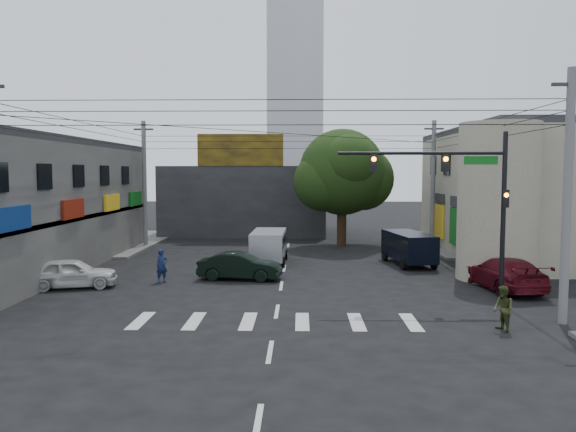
{
  "coord_description": "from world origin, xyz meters",
  "views": [
    {
      "loc": [
        0.94,
        -24.81,
        5.52
      ],
      "look_at": [
        0.28,
        4.0,
        3.25
      ],
      "focal_mm": 35.0,
      "sensor_mm": 36.0,
      "label": 1
    }
  ],
  "objects_px": {
    "street_tree": "(342,172)",
    "utility_pole_near_right": "(567,198)",
    "pedestrian_olive": "(503,309)",
    "white_compact": "(72,273)",
    "traffic_officer": "(162,266)",
    "traffic_gantry": "(464,188)",
    "utility_pole_far_left": "(145,184)",
    "dark_sedan": "(240,266)",
    "utility_pole_far_right": "(433,185)",
    "navy_van": "(408,249)",
    "silver_minivan": "(269,247)",
    "maroon_sedan": "(504,273)"
  },
  "relations": [
    {
      "from": "utility_pole_near_right",
      "to": "navy_van",
      "type": "xyz_separation_m",
      "value": [
        -3.16,
        12.85,
        -3.64
      ]
    },
    {
      "from": "white_compact",
      "to": "traffic_officer",
      "type": "distance_m",
      "value": 4.22
    },
    {
      "from": "utility_pole_far_right",
      "to": "pedestrian_olive",
      "type": "relative_size",
      "value": 5.79
    },
    {
      "from": "white_compact",
      "to": "navy_van",
      "type": "relative_size",
      "value": 0.89
    },
    {
      "from": "silver_minivan",
      "to": "dark_sedan",
      "type": "bearing_deg",
      "value": 168.58
    },
    {
      "from": "traffic_officer",
      "to": "street_tree",
      "type": "bearing_deg",
      "value": 19.21
    },
    {
      "from": "utility_pole_far_left",
      "to": "silver_minivan",
      "type": "xyz_separation_m",
      "value": [
        9.5,
        -7.25,
        -3.62
      ]
    },
    {
      "from": "utility_pole_near_right",
      "to": "utility_pole_far_right",
      "type": "xyz_separation_m",
      "value": [
        0.0,
        20.5,
        0.0
      ]
    },
    {
      "from": "utility_pole_near_right",
      "to": "traffic_officer",
      "type": "height_order",
      "value": "utility_pole_near_right"
    },
    {
      "from": "white_compact",
      "to": "silver_minivan",
      "type": "xyz_separation_m",
      "value": [
        8.97,
        7.42,
        0.27
      ]
    },
    {
      "from": "utility_pole_near_right",
      "to": "white_compact",
      "type": "xyz_separation_m",
      "value": [
        -20.47,
        5.82,
        -3.89
      ]
    },
    {
      "from": "traffic_gantry",
      "to": "traffic_officer",
      "type": "distance_m",
      "value": 14.88
    },
    {
      "from": "utility_pole_near_right",
      "to": "traffic_officer",
      "type": "bearing_deg",
      "value": 156.26
    },
    {
      "from": "utility_pole_far_left",
      "to": "dark_sedan",
      "type": "xyz_separation_m",
      "value": [
        8.32,
        -12.43,
        -3.9
      ]
    },
    {
      "from": "street_tree",
      "to": "traffic_officer",
      "type": "bearing_deg",
      "value": -125.07
    },
    {
      "from": "street_tree",
      "to": "traffic_officer",
      "type": "xyz_separation_m",
      "value": [
        -10.0,
        -14.24,
        -4.64
      ]
    },
    {
      "from": "utility_pole_far_left",
      "to": "maroon_sedan",
      "type": "height_order",
      "value": "utility_pole_far_left"
    },
    {
      "from": "utility_pole_near_right",
      "to": "traffic_officer",
      "type": "xyz_separation_m",
      "value": [
        -16.5,
        7.26,
        -3.77
      ]
    },
    {
      "from": "traffic_gantry",
      "to": "dark_sedan",
      "type": "xyz_separation_m",
      "value": [
        -10.0,
        4.57,
        -4.13
      ]
    },
    {
      "from": "utility_pole_near_right",
      "to": "white_compact",
      "type": "bearing_deg",
      "value": 164.12
    },
    {
      "from": "utility_pole_near_right",
      "to": "dark_sedan",
      "type": "height_order",
      "value": "utility_pole_near_right"
    },
    {
      "from": "traffic_gantry",
      "to": "maroon_sedan",
      "type": "distance_m",
      "value": 5.43
    },
    {
      "from": "utility_pole_far_left",
      "to": "navy_van",
      "type": "height_order",
      "value": "utility_pole_far_left"
    },
    {
      "from": "utility_pole_far_right",
      "to": "silver_minivan",
      "type": "bearing_deg",
      "value": -147.76
    },
    {
      "from": "street_tree",
      "to": "traffic_officer",
      "type": "relative_size",
      "value": 5.25
    },
    {
      "from": "street_tree",
      "to": "pedestrian_olive",
      "type": "height_order",
      "value": "street_tree"
    },
    {
      "from": "utility_pole_far_left",
      "to": "traffic_officer",
      "type": "xyz_separation_m",
      "value": [
        4.5,
        -13.24,
        -3.77
      ]
    },
    {
      "from": "street_tree",
      "to": "utility_pole_far_right",
      "type": "bearing_deg",
      "value": -8.75
    },
    {
      "from": "pedestrian_olive",
      "to": "traffic_officer",
      "type": "bearing_deg",
      "value": -133.51
    },
    {
      "from": "traffic_officer",
      "to": "pedestrian_olive",
      "type": "bearing_deg",
      "value": -66.66
    },
    {
      "from": "maroon_sedan",
      "to": "white_compact",
      "type": "bearing_deg",
      "value": -7.27
    },
    {
      "from": "traffic_officer",
      "to": "pedestrian_olive",
      "type": "xyz_separation_m",
      "value": [
        13.94,
        -8.36,
        -0.03
      ]
    },
    {
      "from": "utility_pole_far_left",
      "to": "silver_minivan",
      "type": "bearing_deg",
      "value": -37.36
    },
    {
      "from": "street_tree",
      "to": "utility_pole_near_right",
      "type": "height_order",
      "value": "utility_pole_near_right"
    },
    {
      "from": "pedestrian_olive",
      "to": "white_compact",
      "type": "bearing_deg",
      "value": -123.7
    },
    {
      "from": "street_tree",
      "to": "silver_minivan",
      "type": "bearing_deg",
      "value": -121.21
    },
    {
      "from": "dark_sedan",
      "to": "maroon_sedan",
      "type": "xyz_separation_m",
      "value": [
        12.68,
        -2.16,
        0.07
      ]
    },
    {
      "from": "street_tree",
      "to": "utility_pole_near_right",
      "type": "distance_m",
      "value": 22.48
    },
    {
      "from": "silver_minivan",
      "to": "street_tree",
      "type": "bearing_deg",
      "value": -29.83
    },
    {
      "from": "utility_pole_far_left",
      "to": "white_compact",
      "type": "relative_size",
      "value": 2.06
    },
    {
      "from": "white_compact",
      "to": "navy_van",
      "type": "bearing_deg",
      "value": -82.13
    },
    {
      "from": "utility_pole_far_right",
      "to": "silver_minivan",
      "type": "relative_size",
      "value": 2.0
    },
    {
      "from": "navy_van",
      "to": "traffic_gantry",
      "type": "bearing_deg",
      "value": 173.1
    },
    {
      "from": "pedestrian_olive",
      "to": "utility_pole_far_left",
      "type": "bearing_deg",
      "value": -152.08
    },
    {
      "from": "utility_pole_far_left",
      "to": "maroon_sedan",
      "type": "bearing_deg",
      "value": -34.79
    },
    {
      "from": "street_tree",
      "to": "traffic_gantry",
      "type": "height_order",
      "value": "street_tree"
    },
    {
      "from": "utility_pole_far_right",
      "to": "white_compact",
      "type": "bearing_deg",
      "value": -144.36
    },
    {
      "from": "utility_pole_near_right",
      "to": "maroon_sedan",
      "type": "distance_m",
      "value": 7.05
    },
    {
      "from": "dark_sedan",
      "to": "white_compact",
      "type": "relative_size",
      "value": 0.98
    },
    {
      "from": "utility_pole_near_right",
      "to": "pedestrian_olive",
      "type": "height_order",
      "value": "utility_pole_near_right"
    }
  ]
}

